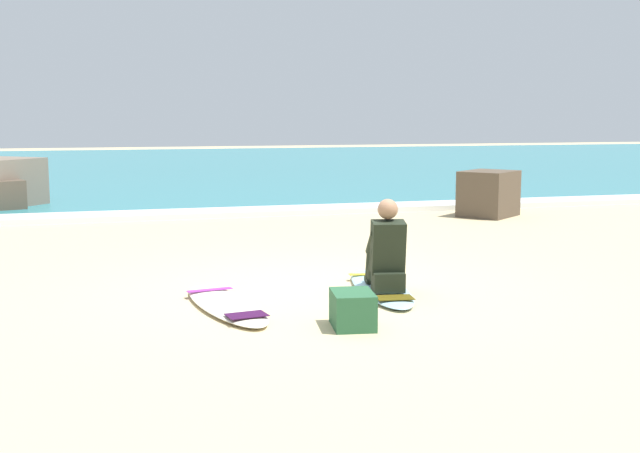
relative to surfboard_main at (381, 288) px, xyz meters
The scene contains 8 objects.
ground_plane 0.73m from the surfboard_main, 157.79° to the left, with size 80.00×80.00×0.00m, color #CCB584.
sea 20.64m from the surfboard_main, 91.86° to the left, with size 80.00×28.00×0.10m, color teal.
breaking_foam 6.96m from the surfboard_main, 95.54° to the left, with size 80.00×0.90×0.11m, color white.
surfboard_main is the anchor object (origin of this frame).
surfer_seated 0.46m from the surfboard_main, 95.78° to the right, with size 0.46×0.75×0.95m.
surfboard_spare_near 1.75m from the surfboard_main, 169.61° to the right, with size 0.80×1.99×0.08m.
shoreline_rock 6.90m from the surfboard_main, 53.10° to the left, with size 0.84×1.02×0.84m, color brown.
beach_bag 1.54m from the surfboard_main, 119.40° to the right, with size 0.36×0.48×0.32m, color #285B38.
Camera 1 is at (-2.26, -8.25, 1.87)m, focal length 45.31 mm.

